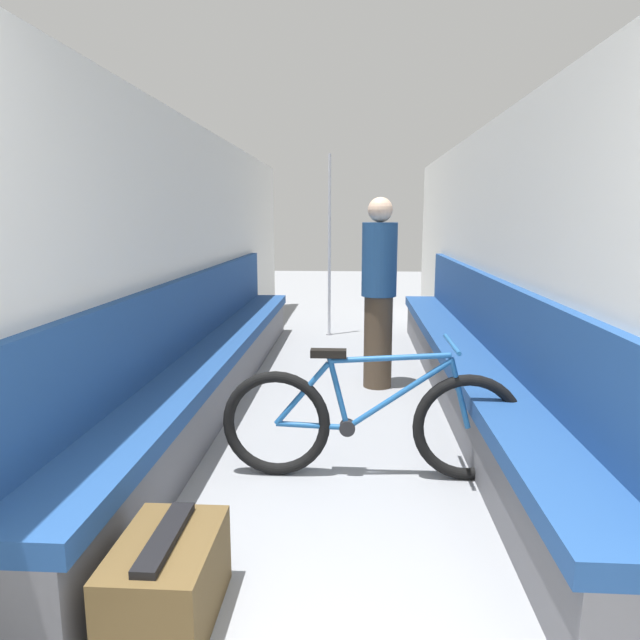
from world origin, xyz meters
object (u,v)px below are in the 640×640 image
bench_seat_row_right (468,363)px  grab_pole_near (329,249)px  bench_seat_row_left (213,360)px  luggage_bag (167,580)px  passenger_standing (379,291)px  bicycle (371,422)px

bench_seat_row_right → grab_pole_near: (-1.23, 2.65, 0.76)m
bench_seat_row_left → grab_pole_near: 2.88m
bench_seat_row_right → grab_pole_near: bearing=114.8°
grab_pole_near → luggage_bag: 5.34m
grab_pole_near → passenger_standing: 2.29m
bench_seat_row_left → passenger_standing: bearing=17.6°
bench_seat_row_left → passenger_standing: (1.36, 0.43, 0.52)m
passenger_standing → luggage_bag: size_ratio=3.03×
bicycle → grab_pole_near: bearing=96.1°
bench_seat_row_right → passenger_standing: size_ratio=3.51×
bicycle → passenger_standing: passenger_standing is taller
grab_pole_near → luggage_bag: bearing=-93.9°
passenger_standing → luggage_bag: (-0.89, -3.03, -0.68)m
bicycle → grab_pole_near: grab_pole_near is taller
bench_seat_row_right → passenger_standing: passenger_standing is taller
bench_seat_row_left → bench_seat_row_right: same height
bench_seat_row_left → bicycle: (1.25, -1.36, -0.00)m
passenger_standing → grab_pole_near: bearing=-106.0°
bench_seat_row_right → luggage_bag: 3.05m
bench_seat_row_right → bicycle: bench_seat_row_right is taller
grab_pole_near → luggage_bag: grab_pole_near is taller
grab_pole_near → luggage_bag: size_ratio=4.12×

